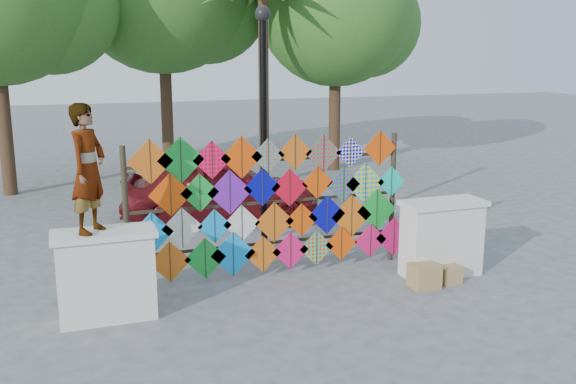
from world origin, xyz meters
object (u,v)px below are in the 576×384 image
object	(u,v)px
kite_rack	(274,205)
sedan	(221,188)
vendor_woman	(88,169)
lamppost	(263,108)

from	to	relation	value
kite_rack	sedan	size ratio (longest dim) A/B	1.15
vendor_woman	sedan	world-z (taller)	vendor_woman
kite_rack	lamppost	xyz separation A→B (m)	(0.23, 1.28, 1.48)
vendor_woman	sedan	size ratio (longest dim) A/B	0.41
lamppost	kite_rack	bearing A→B (deg)	-100.05
kite_rack	sedan	world-z (taller)	kite_rack
lamppost	sedan	bearing A→B (deg)	94.58
vendor_woman	lamppost	world-z (taller)	lamppost
vendor_woman	lamppost	size ratio (longest dim) A/B	0.39
vendor_woman	sedan	distance (m)	5.76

